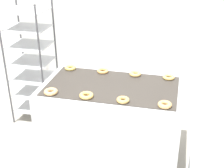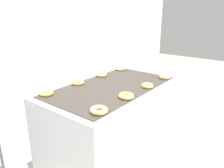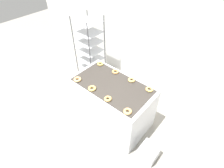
# 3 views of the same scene
# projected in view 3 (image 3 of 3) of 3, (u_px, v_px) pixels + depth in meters

# --- Properties ---
(ground_plane) EXTENTS (14.00, 14.00, 0.00)m
(ground_plane) POSITION_uv_depth(u_px,v_px,m) (89.00, 140.00, 3.44)
(ground_plane) COLOR #9E998E
(wall_back) EXTENTS (8.00, 0.05, 2.80)m
(wall_back) POSITION_uv_depth(u_px,v_px,m) (156.00, 36.00, 3.71)
(wall_back) COLOR white
(wall_back) RESTS_ON ground_plane
(fryer_machine) EXTENTS (1.54, 0.88, 0.99)m
(fryer_machine) POSITION_uv_depth(u_px,v_px,m) (112.00, 103.00, 3.50)
(fryer_machine) COLOR silver
(fryer_machine) RESTS_ON ground_plane
(baking_rack_cart) EXTENTS (0.55, 0.53, 1.72)m
(baking_rack_cart) POSITION_uv_depth(u_px,v_px,m) (90.00, 50.00, 4.28)
(baking_rack_cart) COLOR #4C4C51
(baking_rack_cart) RESTS_ON ground_plane
(glaze_bin) EXTENTS (0.31, 0.30, 0.30)m
(glaze_bin) POSITION_uv_depth(u_px,v_px,m) (149.00, 153.00, 3.09)
(glaze_bin) COLOR silver
(glaze_bin) RESTS_ON ground_plane
(donut_near_left) EXTENTS (0.14, 0.14, 0.04)m
(donut_near_left) POSITION_uv_depth(u_px,v_px,m) (77.00, 79.00, 3.25)
(donut_near_left) COLOR #E3AC6C
(donut_near_left) RESTS_ON fryer_machine
(donut_near_midleft) EXTENTS (0.14, 0.14, 0.04)m
(donut_near_midleft) POSITION_uv_depth(u_px,v_px,m) (92.00, 88.00, 3.07)
(donut_near_midleft) COLOR #EBB65B
(donut_near_midleft) RESTS_ON fryer_machine
(donut_near_midright) EXTENTS (0.13, 0.13, 0.04)m
(donut_near_midright) POSITION_uv_depth(u_px,v_px,m) (108.00, 99.00, 2.89)
(donut_near_midright) COLOR tan
(donut_near_midright) RESTS_ON fryer_machine
(donut_near_right) EXTENTS (0.13, 0.13, 0.04)m
(donut_near_right) POSITION_uv_depth(u_px,v_px,m) (128.00, 111.00, 2.69)
(donut_near_right) COLOR #DFA862
(donut_near_right) RESTS_ON fryer_machine
(donut_far_left) EXTENTS (0.14, 0.14, 0.04)m
(donut_far_left) POSITION_uv_depth(u_px,v_px,m) (100.00, 64.00, 3.63)
(donut_far_left) COLOR #E0BD5C
(donut_far_left) RESTS_ON fryer_machine
(donut_far_midleft) EXTENTS (0.14, 0.14, 0.04)m
(donut_far_midleft) POSITION_uv_depth(u_px,v_px,m) (115.00, 72.00, 3.44)
(donut_far_midleft) COLOR #ECA859
(donut_far_midleft) RESTS_ON fryer_machine
(donut_far_midright) EXTENTS (0.14, 0.14, 0.04)m
(donut_far_midright) POSITION_uv_depth(u_px,v_px,m) (132.00, 80.00, 3.25)
(donut_far_midright) COLOR #E4B261
(donut_far_midright) RESTS_ON fryer_machine
(donut_far_right) EXTENTS (0.13, 0.13, 0.04)m
(donut_far_right) POSITION_uv_depth(u_px,v_px,m) (149.00, 89.00, 3.06)
(donut_far_right) COLOR #EBBD61
(donut_far_right) RESTS_ON fryer_machine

